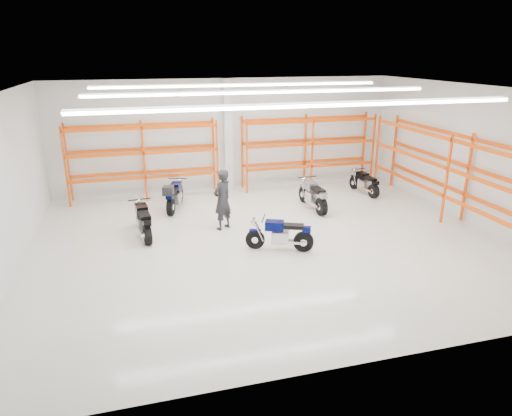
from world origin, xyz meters
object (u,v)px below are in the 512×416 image
object	(u,v)px
standing_man	(222,200)
structural_column	(228,136)
motorcycle_main	(283,235)
motorcycle_back_a	(143,222)
motorcycle_back_b	(174,196)
motorcycle_back_d	(365,184)
motorcycle_back_c	(313,196)

from	to	relation	value
standing_man	structural_column	distance (m)	4.74
motorcycle_main	standing_man	distance (m)	2.56
motorcycle_back_a	motorcycle_back_b	size ratio (longest dim) A/B	1.01
motorcycle_main	motorcycle_back_a	xyz separation A→B (m)	(-3.84, 2.11, 0.04)
motorcycle_back_d	motorcycle_back_b	bearing A→B (deg)	179.81
motorcycle_back_d	standing_man	bearing A→B (deg)	-160.40
motorcycle_back_b	structural_column	xyz separation A→B (m)	(2.49, 2.15, 1.71)
motorcycle_back_c	structural_column	bearing A→B (deg)	125.37
motorcycle_back_d	structural_column	bearing A→B (deg)	157.08
motorcycle_main	structural_column	distance (m)	6.79
motorcycle_main	standing_man	bearing A→B (deg)	122.02
motorcycle_back_b	motorcycle_back_d	size ratio (longest dim) A/B	1.11
motorcycle_back_a	structural_column	bearing A→B (deg)	50.55
motorcycle_back_a	motorcycle_back_d	xyz separation A→B (m)	(8.81, 2.26, -0.06)
motorcycle_back_c	standing_man	bearing A→B (deg)	-164.08
motorcycle_back_a	motorcycle_back_c	bearing A→B (deg)	9.67
motorcycle_back_a	motorcycle_back_b	bearing A→B (deg)	63.01
standing_man	structural_column	bearing A→B (deg)	-140.55
motorcycle_back_b	motorcycle_back_d	bearing A→B (deg)	-0.19
motorcycle_main	motorcycle_back_b	world-z (taller)	motorcycle_back_b
motorcycle_main	motorcycle_back_b	distance (m)	5.14
motorcycle_back_c	motorcycle_main	bearing A→B (deg)	-125.41
motorcycle_main	standing_man	world-z (taller)	standing_man
motorcycle_back_a	motorcycle_back_b	xyz separation A→B (m)	(1.16, 2.29, 0.04)
motorcycle_back_c	structural_column	world-z (taller)	structural_column
motorcycle_back_d	structural_column	distance (m)	5.88
motorcycle_back_c	structural_column	xyz separation A→B (m)	(-2.42, 3.41, 1.74)
motorcycle_back_a	motorcycle_main	bearing A→B (deg)	-28.78
motorcycle_back_c	standing_man	xyz separation A→B (m)	(-3.56, -1.02, 0.48)
motorcycle_main	motorcycle_back_c	world-z (taller)	motorcycle_back_c
motorcycle_back_a	standing_man	xyz separation A→B (m)	(2.51, 0.02, 0.49)
motorcycle_back_b	motorcycle_back_d	distance (m)	7.65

